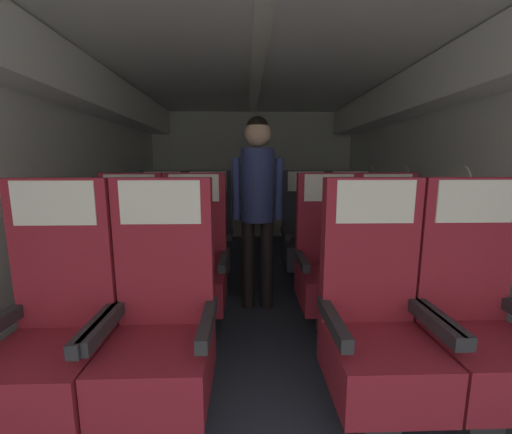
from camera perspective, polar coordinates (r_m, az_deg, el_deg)
name	(u,v)px	position (r m, az deg, el deg)	size (l,w,h in m)	color
ground	(259,311)	(2.84, 0.56, -16.74)	(3.60, 6.09, 0.02)	#2D3342
fuselage_shell	(258,129)	(2.83, 0.41, 15.71)	(3.48, 5.74, 2.17)	silver
seat_a_left_window	(55,334)	(1.74, -32.64, -17.49)	(0.49, 0.48, 1.19)	#38383D
seat_a_left_aisle	(161,331)	(1.58, -16.82, -19.13)	(0.49, 0.48, 1.19)	#38383D
seat_a_right_aisle	(475,326)	(1.86, 34.93, -15.98)	(0.49, 0.48, 1.19)	#38383D
seat_a_right_window	(376,328)	(1.64, 20.91, -18.34)	(0.49, 0.48, 1.19)	#38383D
seat_b_left_window	(131,269)	(2.49, -21.81, -8.68)	(0.49, 0.48, 1.19)	#38383D
seat_b_left_aisle	(195,267)	(2.39, -11.08, -8.93)	(0.49, 0.48, 1.19)	#38383D
seat_b_right_aisle	(387,266)	(2.58, 22.71, -8.14)	(0.49, 0.48, 1.19)	#38383D
seat_b_right_window	(329,266)	(2.42, 13.11, -8.74)	(0.49, 0.48, 1.19)	#38383D
seat_c_left_window	(163,240)	(3.30, -16.53, -3.99)	(0.49, 0.48, 1.19)	#38383D
seat_c_left_aisle	(209,239)	(3.24, -8.60, -3.97)	(0.49, 0.48, 1.19)	#38383D
seat_c_right_aisle	(350,238)	(3.38, 16.72, -3.69)	(0.49, 0.48, 1.19)	#38383D
seat_c_right_window	(306,238)	(3.27, 9.01, -3.86)	(0.49, 0.48, 1.19)	#38383D
flight_attendant	(258,193)	(2.65, 0.28, 4.39)	(0.43, 0.28, 1.63)	black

